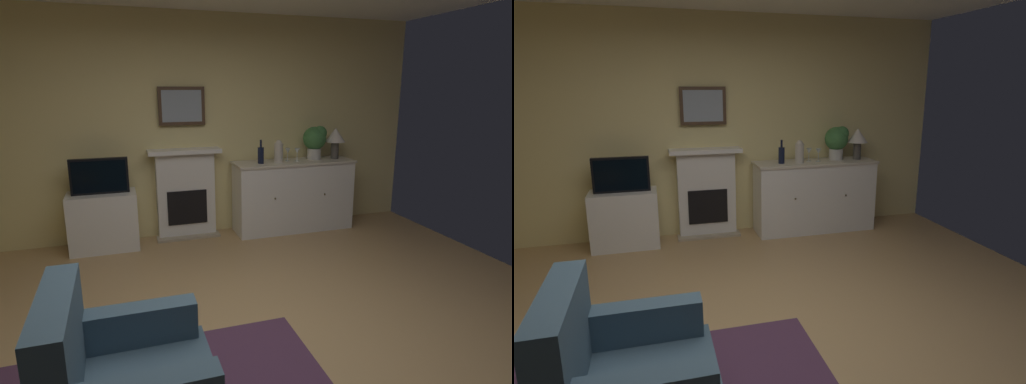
% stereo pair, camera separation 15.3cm
% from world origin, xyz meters
% --- Properties ---
extents(ground_plane, '(6.11, 5.53, 0.10)m').
position_xyz_m(ground_plane, '(0.00, 0.00, -0.05)').
color(ground_plane, tan).
rests_on(ground_plane, ground).
extents(wall_rear, '(6.11, 0.06, 2.68)m').
position_xyz_m(wall_rear, '(0.00, 2.74, 1.34)').
color(wall_rear, '#EAD68C').
rests_on(wall_rear, ground_plane).
extents(fireplace_unit, '(0.87, 0.30, 1.10)m').
position_xyz_m(fireplace_unit, '(-0.03, 2.61, 0.55)').
color(fireplace_unit, white).
rests_on(fireplace_unit, ground_plane).
extents(framed_picture, '(0.55, 0.04, 0.45)m').
position_xyz_m(framed_picture, '(-0.03, 2.65, 1.60)').
color(framed_picture, '#473323').
extents(sideboard_cabinet, '(1.55, 0.49, 0.91)m').
position_xyz_m(sideboard_cabinet, '(1.34, 2.43, 0.46)').
color(sideboard_cabinet, white).
rests_on(sideboard_cabinet, ground_plane).
extents(table_lamp, '(0.26, 0.26, 0.40)m').
position_xyz_m(table_lamp, '(1.91, 2.43, 1.19)').
color(table_lamp, '#4C4742').
rests_on(table_lamp, sideboard_cabinet).
extents(wine_bottle, '(0.08, 0.08, 0.29)m').
position_xyz_m(wine_bottle, '(0.88, 2.39, 1.02)').
color(wine_bottle, black).
rests_on(wine_bottle, sideboard_cabinet).
extents(wine_glass_left, '(0.07, 0.07, 0.16)m').
position_xyz_m(wine_glass_left, '(1.26, 2.46, 1.03)').
color(wine_glass_left, silver).
rests_on(wine_glass_left, sideboard_cabinet).
extents(wine_glass_center, '(0.07, 0.07, 0.16)m').
position_xyz_m(wine_glass_center, '(1.37, 2.41, 1.03)').
color(wine_glass_center, silver).
rests_on(wine_glass_center, sideboard_cabinet).
extents(vase_decorative, '(0.11, 0.11, 0.28)m').
position_xyz_m(vase_decorative, '(1.11, 2.38, 1.05)').
color(vase_decorative, beige).
rests_on(vase_decorative, sideboard_cabinet).
extents(tv_cabinet, '(0.75, 0.42, 0.67)m').
position_xyz_m(tv_cabinet, '(-1.00, 2.45, 0.33)').
color(tv_cabinet, white).
rests_on(tv_cabinet, ground_plane).
extents(tv_set, '(0.62, 0.07, 0.40)m').
position_xyz_m(tv_set, '(-1.00, 2.42, 0.87)').
color(tv_set, black).
rests_on(tv_set, tv_cabinet).
extents(potted_plant_small, '(0.30, 0.30, 0.43)m').
position_xyz_m(potted_plant_small, '(1.65, 2.48, 1.16)').
color(potted_plant_small, beige).
rests_on(potted_plant_small, sideboard_cabinet).
extents(armchair, '(0.81, 0.78, 0.92)m').
position_xyz_m(armchair, '(-0.85, -0.57, 0.38)').
color(armchair, '#3F596B').
rests_on(armchair, ground_plane).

